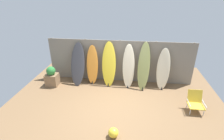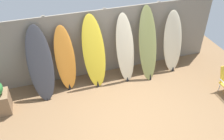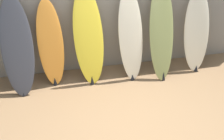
% 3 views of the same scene
% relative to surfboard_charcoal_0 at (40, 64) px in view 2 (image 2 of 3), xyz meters
% --- Properties ---
extents(ground, '(7.68, 7.68, 0.00)m').
position_rel_surfboard_charcoal_0_xyz_m(ground, '(1.69, -1.57, -0.84)').
color(ground, brown).
extents(fence_back, '(6.08, 0.11, 1.80)m').
position_rel_surfboard_charcoal_0_xyz_m(fence_back, '(1.69, 0.43, 0.06)').
color(fence_back, gray).
rests_on(fence_back, ground).
extents(surfboard_charcoal_0, '(0.58, 0.73, 1.70)m').
position_rel_surfboard_charcoal_0_xyz_m(surfboard_charcoal_0, '(0.00, 0.00, 0.00)').
color(surfboard_charcoal_0, '#38383D').
rests_on(surfboard_charcoal_0, ground).
extents(surfboard_orange_1, '(0.50, 0.47, 1.62)m').
position_rel_surfboard_charcoal_0_xyz_m(surfboard_orange_1, '(0.59, 0.10, -0.05)').
color(surfboard_orange_1, orange).
rests_on(surfboard_orange_1, ground).
extents(surfboard_yellow_2, '(0.61, 0.65, 1.79)m').
position_rel_surfboard_charcoal_0_xyz_m(surfboard_yellow_2, '(1.29, 0.06, 0.04)').
color(surfboard_yellow_2, yellow).
rests_on(surfboard_yellow_2, ground).
extents(surfboard_cream_3, '(0.51, 0.60, 1.73)m').
position_rel_surfboard_charcoal_0_xyz_m(surfboard_cream_3, '(2.09, 0.02, 0.02)').
color(surfboard_cream_3, beige).
rests_on(surfboard_cream_3, ground).
extents(surfboard_olive_4, '(0.54, 0.81, 1.83)m').
position_rel_surfboard_charcoal_0_xyz_m(surfboard_olive_4, '(2.69, -0.02, 0.06)').
color(surfboard_olive_4, olive).
rests_on(surfboard_olive_4, ground).
extents(surfboard_cream_5, '(0.58, 0.62, 1.61)m').
position_rel_surfboard_charcoal_0_xyz_m(surfboard_cream_5, '(3.46, 0.06, -0.04)').
color(surfboard_cream_5, beige).
rests_on(surfboard_cream_5, ground).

